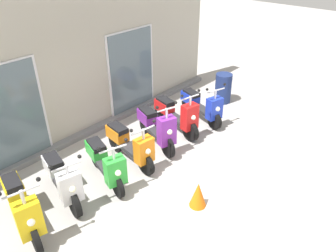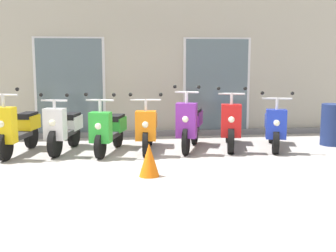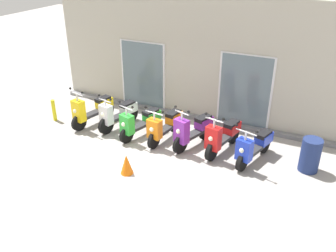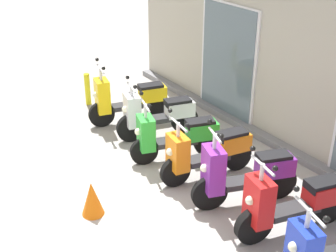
{
  "view_description": "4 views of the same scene",
  "coord_description": "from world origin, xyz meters",
  "px_view_note": "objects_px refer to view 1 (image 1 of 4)",
  "views": [
    {
      "loc": [
        -3.97,
        -3.24,
        4.4
      ],
      "look_at": [
        0.59,
        0.73,
        0.85
      ],
      "focal_mm": 35.16,
      "sensor_mm": 36.0,
      "label": 1
    },
    {
      "loc": [
        -0.65,
        -7.4,
        1.83
      ],
      "look_at": [
        0.31,
        0.97,
        0.54
      ],
      "focal_mm": 47.64,
      "sensor_mm": 36.0,
      "label": 2
    },
    {
      "loc": [
        3.95,
        -6.95,
        5.12
      ],
      "look_at": [
        0.25,
        0.82,
        0.72
      ],
      "focal_mm": 38.65,
      "sensor_mm": 36.0,
      "label": 3
    },
    {
      "loc": [
        4.83,
        -2.66,
        3.99
      ],
      "look_at": [
        -0.68,
        0.94,
        0.75
      ],
      "focal_mm": 48.9,
      "sensor_mm": 36.0,
      "label": 4
    }
  ],
  "objects_px": {
    "scooter_purple": "(157,127)",
    "trash_bin": "(223,88)",
    "scooter_orange": "(130,144)",
    "traffic_cone": "(198,194)",
    "scooter_blue": "(201,105)",
    "scooter_white": "(62,179)",
    "scooter_red": "(176,115)",
    "scooter_yellow": "(22,207)",
    "scooter_green": "(105,162)"
  },
  "relations": [
    {
      "from": "scooter_purple",
      "to": "trash_bin",
      "type": "height_order",
      "value": "scooter_purple"
    },
    {
      "from": "scooter_orange",
      "to": "traffic_cone",
      "type": "distance_m",
      "value": 1.94
    },
    {
      "from": "scooter_blue",
      "to": "scooter_white",
      "type": "bearing_deg",
      "value": 178.28
    },
    {
      "from": "scooter_blue",
      "to": "trash_bin",
      "type": "relative_size",
      "value": 1.82
    },
    {
      "from": "scooter_purple",
      "to": "scooter_white",
      "type": "bearing_deg",
      "value": 177.83
    },
    {
      "from": "scooter_white",
      "to": "scooter_red",
      "type": "height_order",
      "value": "scooter_red"
    },
    {
      "from": "scooter_orange",
      "to": "scooter_purple",
      "type": "xyz_separation_m",
      "value": [
        0.85,
        -0.0,
        0.05
      ]
    },
    {
      "from": "scooter_yellow",
      "to": "scooter_blue",
      "type": "xyz_separation_m",
      "value": [
        5.05,
        0.02,
        -0.05
      ]
    },
    {
      "from": "scooter_orange",
      "to": "scooter_yellow",
      "type": "bearing_deg",
      "value": -178.78
    },
    {
      "from": "scooter_purple",
      "to": "trash_bin",
      "type": "distance_m",
      "value": 3.06
    },
    {
      "from": "scooter_red",
      "to": "traffic_cone",
      "type": "relative_size",
      "value": 3.19
    },
    {
      "from": "scooter_red",
      "to": "trash_bin",
      "type": "bearing_deg",
      "value": 1.4
    },
    {
      "from": "scooter_green",
      "to": "traffic_cone",
      "type": "relative_size",
      "value": 2.99
    },
    {
      "from": "scooter_orange",
      "to": "scooter_red",
      "type": "distance_m",
      "value": 1.68
    },
    {
      "from": "scooter_blue",
      "to": "traffic_cone",
      "type": "relative_size",
      "value": 3.05
    },
    {
      "from": "scooter_orange",
      "to": "scooter_red",
      "type": "bearing_deg",
      "value": 3.06
    },
    {
      "from": "trash_bin",
      "to": "scooter_green",
      "type": "bearing_deg",
      "value": -177.11
    },
    {
      "from": "scooter_purple",
      "to": "scooter_red",
      "type": "distance_m",
      "value": 0.84
    },
    {
      "from": "scooter_green",
      "to": "scooter_red",
      "type": "distance_m",
      "value": 2.44
    },
    {
      "from": "scooter_yellow",
      "to": "scooter_green",
      "type": "relative_size",
      "value": 1.06
    },
    {
      "from": "scooter_white",
      "to": "scooter_purple",
      "type": "xyz_separation_m",
      "value": [
        2.48,
        -0.09,
        0.06
      ]
    },
    {
      "from": "scooter_red",
      "to": "traffic_cone",
      "type": "height_order",
      "value": "scooter_red"
    },
    {
      "from": "trash_bin",
      "to": "traffic_cone",
      "type": "bearing_deg",
      "value": -152.78
    },
    {
      "from": "traffic_cone",
      "to": "scooter_green",
      "type": "bearing_deg",
      "value": 109.29
    },
    {
      "from": "scooter_blue",
      "to": "trash_bin",
      "type": "distance_m",
      "value": 1.36
    },
    {
      "from": "traffic_cone",
      "to": "scooter_yellow",
      "type": "bearing_deg",
      "value": 141.69
    },
    {
      "from": "scooter_yellow",
      "to": "scooter_orange",
      "type": "distance_m",
      "value": 2.48
    },
    {
      "from": "scooter_red",
      "to": "scooter_blue",
      "type": "bearing_deg",
      "value": -8.14
    },
    {
      "from": "scooter_yellow",
      "to": "scooter_blue",
      "type": "relative_size",
      "value": 1.04
    },
    {
      "from": "scooter_white",
      "to": "scooter_purple",
      "type": "distance_m",
      "value": 2.48
    },
    {
      "from": "scooter_red",
      "to": "trash_bin",
      "type": "relative_size",
      "value": 1.9
    },
    {
      "from": "scooter_white",
      "to": "scooter_green",
      "type": "bearing_deg",
      "value": -11.69
    },
    {
      "from": "scooter_yellow",
      "to": "scooter_orange",
      "type": "relative_size",
      "value": 1.01
    },
    {
      "from": "scooter_orange",
      "to": "scooter_blue",
      "type": "height_order",
      "value": "scooter_blue"
    },
    {
      "from": "scooter_green",
      "to": "scooter_purple",
      "type": "xyz_separation_m",
      "value": [
        1.61,
        0.09,
        0.07
      ]
    },
    {
      "from": "scooter_yellow",
      "to": "scooter_red",
      "type": "relative_size",
      "value": 0.99
    },
    {
      "from": "scooter_white",
      "to": "scooter_orange",
      "type": "distance_m",
      "value": 1.63
    },
    {
      "from": "scooter_yellow",
      "to": "scooter_blue",
      "type": "distance_m",
      "value": 5.05
    },
    {
      "from": "scooter_purple",
      "to": "trash_bin",
      "type": "xyz_separation_m",
      "value": [
        3.06,
        0.15,
        -0.09
      ]
    },
    {
      "from": "scooter_white",
      "to": "scooter_green",
      "type": "relative_size",
      "value": 1.01
    },
    {
      "from": "scooter_white",
      "to": "scooter_blue",
      "type": "distance_m",
      "value": 4.19
    },
    {
      "from": "scooter_red",
      "to": "trash_bin",
      "type": "distance_m",
      "value": 2.23
    },
    {
      "from": "scooter_white",
      "to": "traffic_cone",
      "type": "xyz_separation_m",
      "value": [
        1.51,
        -2.01,
        -0.21
      ]
    },
    {
      "from": "scooter_orange",
      "to": "traffic_cone",
      "type": "bearing_deg",
      "value": -93.4
    },
    {
      "from": "scooter_green",
      "to": "scooter_blue",
      "type": "distance_m",
      "value": 3.32
    },
    {
      "from": "scooter_purple",
      "to": "traffic_cone",
      "type": "relative_size",
      "value": 3.0
    },
    {
      "from": "scooter_blue",
      "to": "trash_bin",
      "type": "bearing_deg",
      "value": 7.67
    },
    {
      "from": "scooter_yellow",
      "to": "scooter_orange",
      "type": "xyz_separation_m",
      "value": [
        2.48,
        0.05,
        -0.03
      ]
    },
    {
      "from": "traffic_cone",
      "to": "trash_bin",
      "type": "relative_size",
      "value": 0.6
    },
    {
      "from": "scooter_white",
      "to": "scooter_green",
      "type": "distance_m",
      "value": 0.89
    }
  ]
}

